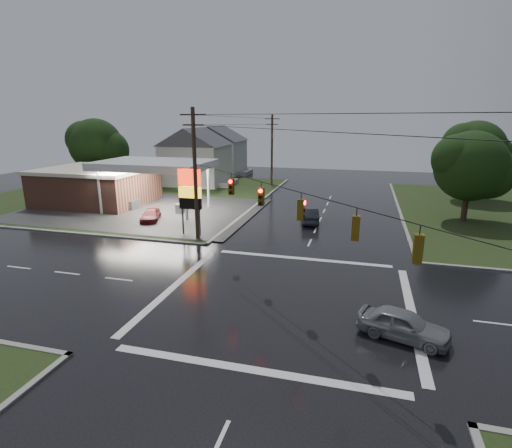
% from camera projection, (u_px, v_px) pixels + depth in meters
% --- Properties ---
extents(ground, '(120.00, 120.00, 0.00)m').
position_uv_depth(ground, '(284.00, 299.00, 23.27)').
color(ground, black).
rests_on(ground, ground).
extents(grass_nw, '(36.00, 36.00, 0.08)m').
position_uv_depth(grass_nw, '(133.00, 194.00, 54.02)').
color(grass_nw, '#1F3015').
rests_on(grass_nw, ground).
extents(gas_station, '(26.20, 18.00, 5.60)m').
position_uv_depth(gas_station, '(105.00, 183.00, 47.41)').
color(gas_station, '#2D2D2D').
rests_on(gas_station, ground).
extents(pylon_sign, '(2.00, 0.35, 6.00)m').
position_uv_depth(pylon_sign, '(190.00, 191.00, 34.64)').
color(pylon_sign, '#59595E').
rests_on(pylon_sign, ground).
extents(utility_pole_nw, '(2.20, 0.32, 11.00)m').
position_uv_depth(utility_pole_nw, '(195.00, 173.00, 33.01)').
color(utility_pole_nw, '#382619').
rests_on(utility_pole_nw, ground).
extents(utility_pole_n, '(2.20, 0.32, 10.50)m').
position_uv_depth(utility_pole_n, '(272.00, 149.00, 59.63)').
color(utility_pole_n, '#382619').
rests_on(utility_pole_n, ground).
extents(traffic_signals, '(26.87, 26.87, 1.47)m').
position_uv_depth(traffic_signals, '(287.00, 189.00, 21.55)').
color(traffic_signals, black).
rests_on(traffic_signals, ground).
extents(house_near, '(11.05, 8.48, 8.60)m').
position_uv_depth(house_near, '(196.00, 156.00, 60.92)').
color(house_near, silver).
rests_on(house_near, ground).
extents(house_far, '(11.05, 8.48, 8.60)m').
position_uv_depth(house_far, '(217.00, 150.00, 72.35)').
color(house_far, silver).
rests_on(house_far, ground).
extents(tree_nw_behind, '(8.93, 7.60, 10.00)m').
position_uv_depth(tree_nw_behind, '(97.00, 145.00, 58.10)').
color(tree_nw_behind, black).
rests_on(tree_nw_behind, ground).
extents(tree_ne_near, '(7.99, 6.80, 8.98)m').
position_uv_depth(tree_ne_near, '(472.00, 166.00, 38.75)').
color(tree_ne_near, black).
rests_on(tree_ne_near, ground).
extents(tree_ne_far, '(8.46, 7.20, 9.80)m').
position_uv_depth(tree_ne_far, '(476.00, 151.00, 49.01)').
color(tree_ne_far, black).
rests_on(tree_ne_far, ground).
extents(car_north, '(2.47, 4.82, 1.51)m').
position_uv_depth(car_north, '(309.00, 215.00, 39.66)').
color(car_north, '#22232B').
rests_on(car_north, ground).
extents(car_crossing, '(4.57, 2.91, 1.45)m').
position_uv_depth(car_crossing, '(404.00, 325.00, 18.93)').
color(car_crossing, gray).
rests_on(car_crossing, ground).
extents(car_pump, '(2.87, 4.36, 1.17)m').
position_uv_depth(car_pump, '(151.00, 215.00, 40.32)').
color(car_pump, maroon).
rests_on(car_pump, ground).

